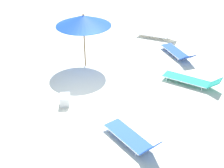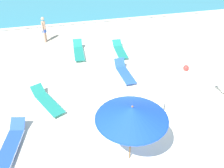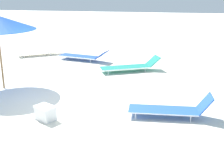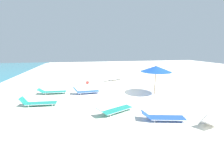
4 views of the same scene
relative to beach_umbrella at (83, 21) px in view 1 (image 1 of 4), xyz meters
The scene contains 7 objects.
ground_plane 3.48m from the beach_umbrella, 65.85° to the left, with size 60.00×60.00×0.16m.
beach_umbrella is the anchor object (origin of this frame).
sun_lounger_under_umbrella 5.27m from the beach_umbrella, behind, with size 1.67×2.13×0.47m.
sun_lounger_beside_umbrella 5.91m from the beach_umbrella, 75.23° to the left, with size 0.72×2.11×0.63m.
sun_lounger_near_water_left 5.13m from the beach_umbrella, 125.42° to the left, with size 1.52×2.36×0.54m.
sun_lounger_near_water_right 4.85m from the beach_umbrella, 158.78° to the left, with size 1.10×2.33×0.51m.
cooler_box 3.70m from the beach_umbrella, 46.67° to the left, with size 0.56×0.61×0.37m.
Camera 1 is at (4.94, 8.72, 6.53)m, focal length 50.00 mm.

